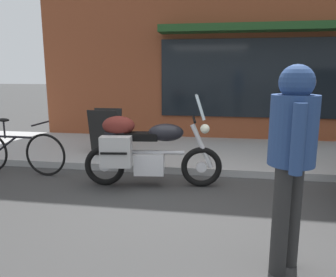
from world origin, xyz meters
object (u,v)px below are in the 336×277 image
touring_motorcycle (143,148)px  parked_bicycle (16,152)px  pedestrian_walking (292,144)px  sandwich_board_sign (106,132)px

touring_motorcycle → parked_bicycle: bearing=173.1°
pedestrian_walking → sandwich_board_sign: 4.24m
touring_motorcycle → pedestrian_walking: bearing=-47.7°
pedestrian_walking → touring_motorcycle: bearing=132.3°
sandwich_board_sign → touring_motorcycle: bearing=-50.9°
touring_motorcycle → parked_bicycle: touring_motorcycle is taller
parked_bicycle → pedestrian_walking: (3.97, -2.15, 0.73)m
parked_bicycle → pedestrian_walking: 4.58m
touring_motorcycle → sandwich_board_sign: bearing=129.1°
touring_motorcycle → pedestrian_walking: pedestrian_walking is taller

